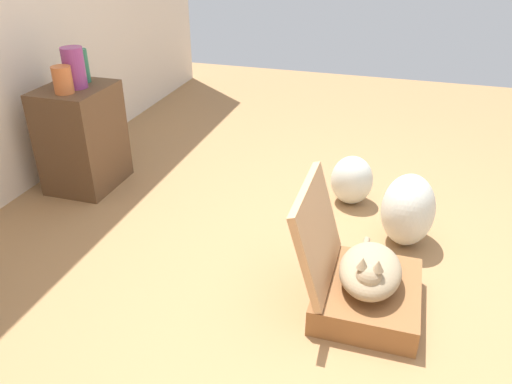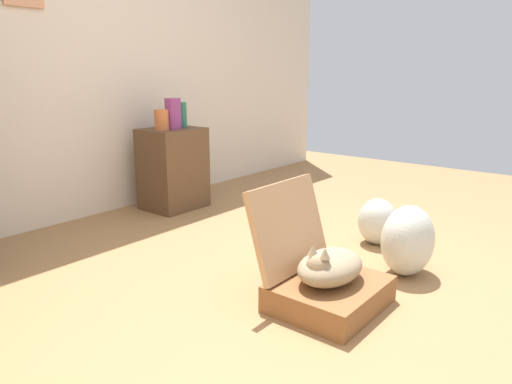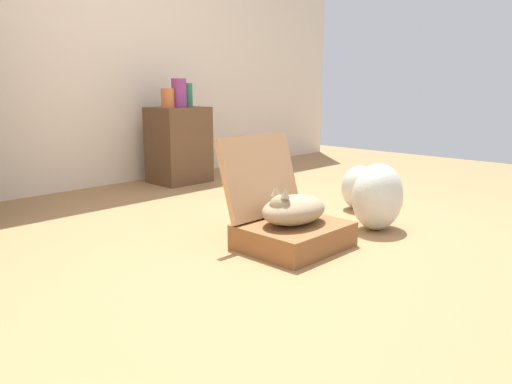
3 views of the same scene
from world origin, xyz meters
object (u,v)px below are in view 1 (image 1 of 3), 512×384
vase_round (74,68)px  plastic_bag_white (408,210)px  plastic_bag_clear (352,180)px  side_table (82,138)px  vase_tall (63,80)px  vase_short (82,66)px  suitcase_base (367,295)px  cat (370,271)px

vase_round → plastic_bag_white: bearing=-92.7°
plastic_bag_clear → side_table: 1.78m
vase_tall → vase_short: (0.24, 0.02, 0.02)m
plastic_bag_white → vase_short: bearing=84.1°
vase_round → suitcase_base: bearing=-110.4°
vase_tall → suitcase_base: bearing=-107.2°
side_table → vase_short: bearing=-2.1°
plastic_bag_white → vase_short: 2.18m
vase_round → vase_tall: bearing=177.5°
plastic_bag_clear → vase_tall: size_ratio=1.92×
suitcase_base → vase_short: 2.24m
vase_tall → side_table: bearing=11.5°
side_table → cat: bearing=-110.4°
suitcase_base → side_table: 2.10m
cat → plastic_bag_clear: 1.01m
cat → vase_round: vase_round is taller
vase_tall → vase_round: bearing=-2.5°
side_table → vase_round: (0.00, -0.03, 0.47)m
side_table → vase_round: size_ratio=2.74×
vase_tall → vase_round: 0.13m
vase_round → side_table: bearing=90.0°
cat → vase_tall: 2.10m
vase_short → vase_tall: bearing=-175.3°
plastic_bag_white → vase_tall: 2.15m
plastic_bag_clear → vase_short: size_ratio=1.50×
vase_tall → vase_short: 0.24m
cat → vase_round: bearing=69.3°
plastic_bag_white → side_table: size_ratio=0.60×
side_table → vase_round: 0.47m
suitcase_base → cat: size_ratio=1.11×
plastic_bag_clear → plastic_bag_white: bearing=-135.9°
plastic_bag_clear → vase_short: 1.86m
suitcase_base → side_table: bearing=69.9°
suitcase_base → side_table: side_table is taller
cat → plastic_bag_clear: (0.99, 0.21, -0.06)m
cat → vase_tall: bearing=72.6°
cat → vase_short: size_ratio=2.33×
suitcase_base → vase_round: (0.72, 1.93, 0.74)m
plastic_bag_white → vase_round: bearing=87.3°
cat → side_table: bearing=69.6°
plastic_bag_clear → side_table: (-0.27, 1.75, 0.18)m
suitcase_base → plastic_bag_white: 0.65m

